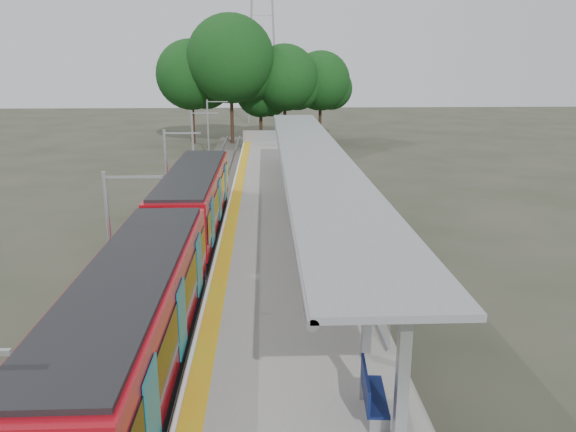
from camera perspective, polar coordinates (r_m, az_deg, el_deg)
The scene contains 14 objects.
trackbed at distance 33.52m, azimuth -8.65°, elevation -0.10°, with size 3.00×70.00×0.24m, color #59544C.
platform at distance 33.22m, azimuth -0.94°, elevation 0.62°, with size 6.00×50.00×1.00m, color gray.
tactile_strip at distance 33.13m, azimuth -5.36°, elevation 1.42°, with size 0.60×50.00×0.02m, color gold.
end_fence at distance 57.52m, azimuth -1.58°, elevation 8.11°, with size 6.00×0.10×1.20m, color #9EA0A5.
train at distance 22.90m, azimuth -11.62°, elevation -2.62°, with size 2.74×27.60×3.62m.
canopy at distance 28.78m, azimuth 2.43°, elevation 5.81°, with size 3.27×38.00×3.66m.
tree_cluster at distance 63.46m, azimuth -3.98°, elevation 14.40°, with size 21.74×12.91×13.85m.
catenary_masts at distance 32.15m, azimuth -12.09°, elevation 4.18°, with size 2.08×48.16×5.40m.
bench_near at distance 13.81m, azimuth 8.37°, elevation -17.32°, with size 0.65×1.74×1.17m.
bench_mid at distance 33.16m, azimuth 3.56°, elevation 2.46°, with size 0.49×1.58×1.08m.
bench_far at distance 41.27m, azimuth 2.38°, elevation 5.14°, with size 1.11×1.74×1.14m.
info_pillar_near at distance 19.49m, azimuth 2.93°, elevation -6.45°, with size 0.40×0.40×1.78m.
info_pillar_far at distance 35.94m, azimuth 0.59°, elevation 3.94°, with size 0.43×0.43×1.90m.
litter_bin at distance 24.44m, azimuth 1.54°, elevation -2.54°, with size 0.47×0.47×0.95m, color #9EA0A5.
Camera 1 is at (-0.77, -12.08, 9.08)m, focal length 35.00 mm.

